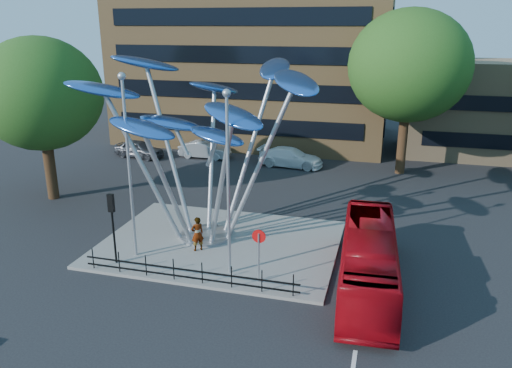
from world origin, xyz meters
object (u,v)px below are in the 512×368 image
(street_lamp_left, at_px, (128,152))
(parked_car_mid, at_px, (205,150))
(traffic_light_island, at_px, (112,214))
(pedestrian, at_px, (197,234))
(tree_left, at_px, (40,94))
(parked_car_left, at_px, (139,149))
(red_bus, at_px, (368,260))
(leaf_sculpture, at_px, (202,110))
(street_lamp_right, at_px, (228,168))
(parked_car_right, at_px, (291,157))
(tree_right, at_px, (409,66))
(no_entry_sign_island, at_px, (259,247))

(street_lamp_left, height_order, parked_car_mid, street_lamp_left)
(traffic_light_island, bearing_deg, pedestrian, 35.13)
(tree_left, xyz_separation_m, parked_car_left, (0.42, 11.00, -6.06))
(red_bus, bearing_deg, traffic_light_island, -177.91)
(leaf_sculpture, distance_m, red_bus, 10.76)
(street_lamp_left, relative_size, traffic_light_island, 2.57)
(red_bus, xyz_separation_m, pedestrian, (-8.36, 1.25, -0.28))
(traffic_light_island, bearing_deg, street_lamp_right, 5.19)
(tree_left, height_order, street_lamp_left, tree_left)
(parked_car_left, relative_size, parked_car_right, 0.84)
(street_lamp_left, height_order, red_bus, street_lamp_left)
(parked_car_right, bearing_deg, traffic_light_island, 172.28)
(pedestrian, distance_m, parked_car_right, 16.89)
(tree_right, distance_m, street_lamp_left, 22.49)
(traffic_light_island, relative_size, pedestrian, 1.94)
(street_lamp_left, xyz_separation_m, red_bus, (11.10, 0.03, -4.04))
(pedestrian, height_order, parked_car_mid, pedestrian)
(tree_left, relative_size, parked_car_left, 2.38)
(street_lamp_left, bearing_deg, tree_left, 145.62)
(tree_right, relative_size, leaf_sculpture, 0.95)
(leaf_sculpture, bearing_deg, tree_left, 164.45)
(street_lamp_left, bearing_deg, parked_car_right, 77.45)
(street_lamp_left, distance_m, traffic_light_island, 2.96)
(parked_car_left, relative_size, parked_car_mid, 0.99)
(tree_right, relative_size, tree_left, 1.17)
(leaf_sculpture, height_order, street_lamp_right, leaf_sculpture)
(street_lamp_left, xyz_separation_m, parked_car_left, (-9.08, 17.50, -4.62))
(traffic_light_island, xyz_separation_m, no_entry_sign_island, (7.00, 0.02, -0.80))
(leaf_sculpture, bearing_deg, parked_car_mid, 111.00)
(street_lamp_right, bearing_deg, leaf_sculpture, 124.91)
(street_lamp_right, bearing_deg, tree_left, 154.23)
(tree_left, bearing_deg, red_bus, -17.43)
(parked_car_right, bearing_deg, parked_car_mid, 90.53)
(tree_left, relative_size, traffic_light_island, 3.01)
(no_entry_sign_island, height_order, parked_car_left, no_entry_sign_island)
(tree_right, height_order, street_lamp_right, tree_right)
(street_lamp_left, xyz_separation_m, pedestrian, (2.74, 1.28, -4.32))
(parked_car_mid, bearing_deg, parked_car_right, -94.91)
(red_bus, bearing_deg, tree_left, 159.57)
(no_entry_sign_island, relative_size, pedestrian, 1.38)
(tree_right, height_order, traffic_light_island, tree_right)
(tree_left, height_order, parked_car_mid, tree_left)
(tree_left, distance_m, pedestrian, 14.50)
(street_lamp_left, bearing_deg, traffic_light_island, -116.57)
(parked_car_left, bearing_deg, street_lamp_right, -132.94)
(no_entry_sign_island, height_order, parked_car_mid, no_entry_sign_island)
(street_lamp_right, distance_m, parked_car_mid, 21.56)
(street_lamp_right, distance_m, parked_car_right, 19.14)
(tree_left, xyz_separation_m, leaf_sculpture, (11.93, -3.32, 0.08))
(street_lamp_left, xyz_separation_m, no_entry_sign_island, (6.50, -0.98, -3.54))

